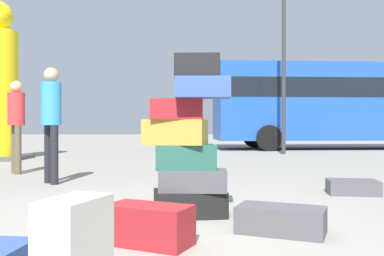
{
  "coord_description": "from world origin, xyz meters",
  "views": [
    {
      "loc": [
        0.21,
        -3.64,
        0.87
      ],
      "look_at": [
        0.18,
        1.12,
        0.85
      ],
      "focal_mm": 39.52,
      "sensor_mm": 36.0,
      "label": 1
    }
  ],
  "objects_px": {
    "suitcase_charcoal_foreground_far": "(355,187)",
    "person_bearded_onlooker": "(53,114)",
    "suitcase_charcoal_upright_blue": "(283,220)",
    "yellow_dummy_statue": "(0,89)",
    "suitcase_tower": "(190,147)",
    "suitcase_maroon_white_trunk": "(151,225)",
    "parked_bus": "(344,101)",
    "person_tourist_with_camera": "(19,118)",
    "lamp_post": "(286,32)",
    "suitcase_cream_right_side": "(76,255)"
  },
  "relations": [
    {
      "from": "suitcase_charcoal_upright_blue",
      "to": "parked_bus",
      "type": "distance_m",
      "value": 13.75
    },
    {
      "from": "suitcase_charcoal_upright_blue",
      "to": "suitcase_cream_right_side",
      "type": "relative_size",
      "value": 1.29
    },
    {
      "from": "suitcase_cream_right_side",
      "to": "person_tourist_with_camera",
      "type": "relative_size",
      "value": 0.32
    },
    {
      "from": "person_bearded_onlooker",
      "to": "parked_bus",
      "type": "xyz_separation_m",
      "value": [
        7.86,
        9.75,
        0.78
      ]
    },
    {
      "from": "suitcase_charcoal_upright_blue",
      "to": "lamp_post",
      "type": "xyz_separation_m",
      "value": [
        2.11,
        9.6,
        3.66
      ]
    },
    {
      "from": "person_tourist_with_camera",
      "to": "suitcase_charcoal_upright_blue",
      "type": "bearing_deg",
      "value": 6.19
    },
    {
      "from": "suitcase_tower",
      "to": "suitcase_maroon_white_trunk",
      "type": "distance_m",
      "value": 1.18
    },
    {
      "from": "yellow_dummy_statue",
      "to": "lamp_post",
      "type": "relative_size",
      "value": 0.72
    },
    {
      "from": "suitcase_maroon_white_trunk",
      "to": "person_tourist_with_camera",
      "type": "height_order",
      "value": "person_tourist_with_camera"
    },
    {
      "from": "suitcase_tower",
      "to": "suitcase_charcoal_foreground_far",
      "type": "xyz_separation_m",
      "value": [
        2.09,
        1.27,
        -0.58
      ]
    },
    {
      "from": "suitcase_charcoal_upright_blue",
      "to": "suitcase_maroon_white_trunk",
      "type": "bearing_deg",
      "value": -139.22
    },
    {
      "from": "parked_bus",
      "to": "suitcase_maroon_white_trunk",
      "type": "bearing_deg",
      "value": -118.39
    },
    {
      "from": "suitcase_maroon_white_trunk",
      "to": "parked_bus",
      "type": "distance_m",
      "value": 14.46
    },
    {
      "from": "suitcase_tower",
      "to": "lamp_post",
      "type": "xyz_separation_m",
      "value": [
        2.87,
        8.92,
        3.1
      ]
    },
    {
      "from": "parked_bus",
      "to": "lamp_post",
      "type": "relative_size",
      "value": 1.71
    },
    {
      "from": "person_tourist_with_camera",
      "to": "yellow_dummy_statue",
      "type": "distance_m",
      "value": 3.81
    },
    {
      "from": "person_bearded_onlooker",
      "to": "lamp_post",
      "type": "relative_size",
      "value": 0.31
    },
    {
      "from": "suitcase_charcoal_foreground_far",
      "to": "person_bearded_onlooker",
      "type": "xyz_separation_m",
      "value": [
        -4.17,
        0.99,
        0.96
      ]
    },
    {
      "from": "suitcase_charcoal_upright_blue",
      "to": "person_tourist_with_camera",
      "type": "distance_m",
      "value": 5.88
    },
    {
      "from": "suitcase_tower",
      "to": "suitcase_charcoal_upright_blue",
      "type": "height_order",
      "value": "suitcase_tower"
    },
    {
      "from": "suitcase_maroon_white_trunk",
      "to": "parked_bus",
      "type": "xyz_separation_m",
      "value": [
        6.05,
        13.02,
        1.69
      ]
    },
    {
      "from": "suitcase_cream_right_side",
      "to": "person_bearded_onlooker",
      "type": "relative_size",
      "value": 0.31
    },
    {
      "from": "person_bearded_onlooker",
      "to": "person_tourist_with_camera",
      "type": "relative_size",
      "value": 1.03
    },
    {
      "from": "suitcase_maroon_white_trunk",
      "to": "person_bearded_onlooker",
      "type": "bearing_deg",
      "value": 143.76
    },
    {
      "from": "parked_bus",
      "to": "lamp_post",
      "type": "bearing_deg",
      "value": -136.74
    },
    {
      "from": "lamp_post",
      "to": "suitcase_charcoal_foreground_far",
      "type": "bearing_deg",
      "value": -95.83
    },
    {
      "from": "suitcase_charcoal_foreground_far",
      "to": "suitcase_cream_right_side",
      "type": "distance_m",
      "value": 4.29
    },
    {
      "from": "parked_bus",
      "to": "suitcase_charcoal_foreground_far",
      "type": "bearing_deg",
      "value": -112.42
    },
    {
      "from": "suitcase_charcoal_upright_blue",
      "to": "person_tourist_with_camera",
      "type": "xyz_separation_m",
      "value": [
        -3.93,
        4.27,
        0.91
      ]
    },
    {
      "from": "suitcase_charcoal_foreground_far",
      "to": "parked_bus",
      "type": "height_order",
      "value": "parked_bus"
    },
    {
      "from": "suitcase_tower",
      "to": "suitcase_cream_right_side",
      "type": "relative_size",
      "value": 2.92
    },
    {
      "from": "suitcase_tower",
      "to": "lamp_post",
      "type": "bearing_deg",
      "value": 72.15
    },
    {
      "from": "suitcase_charcoal_foreground_far",
      "to": "person_bearded_onlooker",
      "type": "height_order",
      "value": "person_bearded_onlooker"
    },
    {
      "from": "suitcase_tower",
      "to": "suitcase_charcoal_foreground_far",
      "type": "relative_size",
      "value": 2.56
    },
    {
      "from": "suitcase_maroon_white_trunk",
      "to": "yellow_dummy_statue",
      "type": "bearing_deg",
      "value": 145.87
    },
    {
      "from": "yellow_dummy_statue",
      "to": "person_tourist_with_camera",
      "type": "bearing_deg",
      "value": -60.55
    },
    {
      "from": "suitcase_charcoal_foreground_far",
      "to": "yellow_dummy_statue",
      "type": "distance_m",
      "value": 9.18
    },
    {
      "from": "suitcase_tower",
      "to": "suitcase_charcoal_upright_blue",
      "type": "distance_m",
      "value": 1.16
    },
    {
      "from": "suitcase_charcoal_foreground_far",
      "to": "person_tourist_with_camera",
      "type": "relative_size",
      "value": 0.36
    },
    {
      "from": "suitcase_cream_right_side",
      "to": "parked_bus",
      "type": "bearing_deg",
      "value": 85.83
    },
    {
      "from": "yellow_dummy_statue",
      "to": "person_bearded_onlooker",
      "type": "bearing_deg",
      "value": -57.53
    },
    {
      "from": "suitcase_maroon_white_trunk",
      "to": "yellow_dummy_statue",
      "type": "relative_size",
      "value": 0.15
    },
    {
      "from": "suitcase_tower",
      "to": "suitcase_charcoal_upright_blue",
      "type": "relative_size",
      "value": 2.27
    },
    {
      "from": "suitcase_charcoal_upright_blue",
      "to": "yellow_dummy_statue",
      "type": "xyz_separation_m",
      "value": [
        -5.76,
        7.51,
        1.72
      ]
    },
    {
      "from": "suitcase_charcoal_upright_blue",
      "to": "person_tourist_with_camera",
      "type": "bearing_deg",
      "value": 155.32
    },
    {
      "from": "suitcase_tower",
      "to": "lamp_post",
      "type": "relative_size",
      "value": 0.28
    },
    {
      "from": "suitcase_tower",
      "to": "yellow_dummy_statue",
      "type": "relative_size",
      "value": 0.38
    },
    {
      "from": "suitcase_maroon_white_trunk",
      "to": "lamp_post",
      "type": "bearing_deg",
      "value": 97.27
    },
    {
      "from": "suitcase_maroon_white_trunk",
      "to": "person_bearded_onlooker",
      "type": "height_order",
      "value": "person_bearded_onlooker"
    },
    {
      "from": "suitcase_tower",
      "to": "suitcase_charcoal_foreground_far",
      "type": "bearing_deg",
      "value": 31.25
    }
  ]
}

